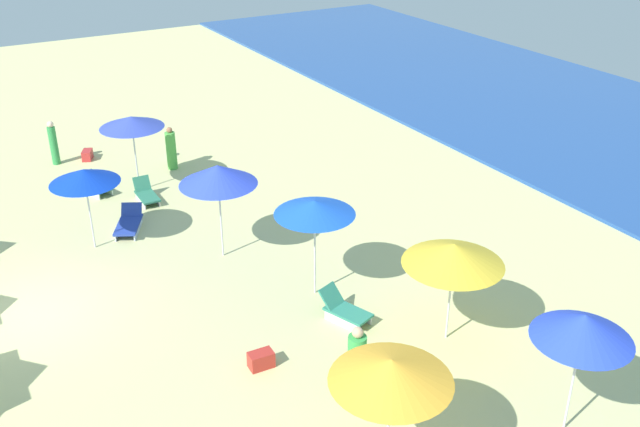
# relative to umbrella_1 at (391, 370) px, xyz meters

# --- Properties ---
(ground_plane) EXTENTS (60.00, 60.00, 0.00)m
(ground_plane) POSITION_rel_umbrella_1_xyz_m (-8.74, -4.67, -2.41)
(ground_plane) COLOR beige
(umbrella_1) EXTENTS (2.18, 2.18, 2.64)m
(umbrella_1) POSITION_rel_umbrella_1_xyz_m (0.00, 0.00, 0.00)
(umbrella_1) COLOR silver
(umbrella_1) RESTS_ON ground_plane
(umbrella_2) EXTENTS (2.32, 2.32, 2.52)m
(umbrella_2) POSITION_rel_umbrella_1_xyz_m (-2.79, 3.66, -0.15)
(umbrella_2) COLOR silver
(umbrella_2) RESTS_ON ground_plane
(umbrella_3) EXTENTS (1.91, 1.91, 2.71)m
(umbrella_3) POSITION_rel_umbrella_1_xyz_m (0.77, 3.77, 0.03)
(umbrella_3) COLOR silver
(umbrella_3) RESTS_ON ground_plane
(umbrella_4) EXTENTS (2.10, 2.10, 2.63)m
(umbrella_4) POSITION_rel_umbrella_1_xyz_m (-14.61, -0.05, 0.02)
(umbrella_4) COLOR silver
(umbrella_4) RESTS_ON ground_plane
(lounge_chair_4_0) EXTENTS (1.25, 0.58, 0.71)m
(lounge_chair_4_0) POSITION_rel_umbrella_1_xyz_m (-13.64, -0.11, -2.17)
(lounge_chair_4_0) COLOR silver
(lounge_chair_4_0) RESTS_ON ground_plane
(lounge_chair_4_1) EXTENTS (1.37, 0.93, 0.64)m
(lounge_chair_4_1) POSITION_rel_umbrella_1_xyz_m (-15.15, -1.39, -2.17)
(lounge_chair_4_1) COLOR silver
(lounge_chair_4_1) RESTS_ON ground_plane
(umbrella_5) EXTENTS (2.15, 2.15, 2.78)m
(umbrella_5) POSITION_rel_umbrella_1_xyz_m (-9.05, 0.65, 0.09)
(umbrella_5) COLOR silver
(umbrella_5) RESTS_ON ground_plane
(umbrella_6) EXTENTS (1.95, 1.95, 2.46)m
(umbrella_6) POSITION_rel_umbrella_1_xyz_m (-11.36, -2.40, -0.16)
(umbrella_6) COLOR silver
(umbrella_6) RESTS_ON ground_plane
(lounge_chair_6_0) EXTENTS (1.62, 1.25, 0.63)m
(lounge_chair_6_0) POSITION_rel_umbrella_1_xyz_m (-11.89, -1.21, -2.18)
(lounge_chair_6_0) COLOR silver
(lounge_chair_6_0) RESTS_ON ground_plane
(umbrella_7) EXTENTS (2.04, 2.04, 2.65)m
(umbrella_7) POSITION_rel_umbrella_1_xyz_m (-6.03, 1.94, 0.05)
(umbrella_7) COLOR silver
(umbrella_7) RESTS_ON ground_plane
(lounge_chair_7_0) EXTENTS (1.43, 0.99, 0.76)m
(lounge_chair_7_0) POSITION_rel_umbrella_1_xyz_m (-4.60, 1.95, -2.13)
(lounge_chair_7_0) COLOR silver
(lounge_chair_7_0) RESTS_ON ground_plane
(beachgoer_0) EXTENTS (0.54, 0.54, 1.69)m
(beachgoer_0) POSITION_rel_umbrella_1_xyz_m (-2.17, 0.74, -1.63)
(beachgoer_0) COLOR green
(beachgoer_0) RESTS_ON ground_plane
(beachgoer_1) EXTENTS (0.38, 0.38, 1.65)m
(beachgoer_1) POSITION_rel_umbrella_1_xyz_m (-18.44, -1.98, -1.62)
(beachgoer_1) COLOR #329148
(beachgoer_1) RESTS_ON ground_plane
(beachgoer_2) EXTENTS (0.50, 0.50, 1.58)m
(beachgoer_2) POSITION_rel_umbrella_1_xyz_m (-15.86, 1.58, -1.68)
(beachgoer_2) COLOR #52B348
(beachgoer_2) RESTS_ON ground_plane
(beach_ball_0) EXTENTS (0.30, 0.30, 0.30)m
(beach_ball_0) POSITION_rel_umbrella_1_xyz_m (-17.08, 1.92, -2.26)
(beach_ball_0) COLOR #40A1D1
(beach_ball_0) RESTS_ON ground_plane
(cooler_box_1) EXTENTS (0.65, 0.53, 0.36)m
(cooler_box_1) POSITION_rel_umbrella_1_xyz_m (-18.29, -0.88, -2.23)
(cooler_box_1) COLOR red
(cooler_box_1) RESTS_ON ground_plane
(cooler_box_2) EXTENTS (0.37, 0.57, 0.38)m
(cooler_box_2) POSITION_rel_umbrella_1_xyz_m (-3.98, -0.61, -2.22)
(cooler_box_2) COLOR red
(cooler_box_2) RESTS_ON ground_plane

